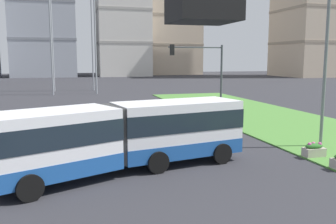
{
  "coord_description": "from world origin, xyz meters",
  "views": [
    {
      "loc": [
        -5.27,
        -4.58,
        5.04
      ],
      "look_at": [
        -0.07,
        14.21,
        2.2
      ],
      "focal_mm": 39.23,
      "sensor_mm": 36.0,
      "label": 1
    }
  ],
  "objects_px": {
    "traffic_light_far_right": "(204,69)",
    "flower_planter_4": "(314,150)",
    "apartment_tower_centre": "(122,13)",
    "streetlight_median": "(326,53)",
    "articulated_bus": "(124,135)"
  },
  "relations": [
    {
      "from": "traffic_light_far_right",
      "to": "flower_planter_4",
      "type": "bearing_deg",
      "value": -80.48
    },
    {
      "from": "apartment_tower_centre",
      "to": "traffic_light_far_right",
      "type": "bearing_deg",
      "value": -94.24
    },
    {
      "from": "flower_planter_4",
      "to": "streetlight_median",
      "type": "bearing_deg",
      "value": 45.34
    },
    {
      "from": "streetlight_median",
      "to": "apartment_tower_centre",
      "type": "xyz_separation_m",
      "value": [
        2.5,
        93.17,
        13.03
      ]
    },
    {
      "from": "apartment_tower_centre",
      "to": "articulated_bus",
      "type": "bearing_deg",
      "value": -98.46
    },
    {
      "from": "traffic_light_far_right",
      "to": "streetlight_median",
      "type": "height_order",
      "value": "streetlight_median"
    },
    {
      "from": "flower_planter_4",
      "to": "apartment_tower_centre",
      "type": "height_order",
      "value": "apartment_tower_centre"
    },
    {
      "from": "articulated_bus",
      "to": "flower_planter_4",
      "type": "relative_size",
      "value": 10.88
    },
    {
      "from": "traffic_light_far_right",
      "to": "articulated_bus",
      "type": "bearing_deg",
      "value": -126.59
    },
    {
      "from": "articulated_bus",
      "to": "streetlight_median",
      "type": "bearing_deg",
      "value": 7.66
    },
    {
      "from": "traffic_light_far_right",
      "to": "streetlight_median",
      "type": "bearing_deg",
      "value": -67.52
    },
    {
      "from": "apartment_tower_centre",
      "to": "streetlight_median",
      "type": "bearing_deg",
      "value": -91.53
    },
    {
      "from": "streetlight_median",
      "to": "flower_planter_4",
      "type": "bearing_deg",
      "value": -134.66
    },
    {
      "from": "flower_planter_4",
      "to": "articulated_bus",
      "type": "bearing_deg",
      "value": 177.85
    },
    {
      "from": "streetlight_median",
      "to": "apartment_tower_centre",
      "type": "bearing_deg",
      "value": 88.47
    }
  ]
}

